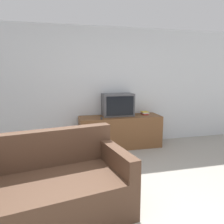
{
  "coord_description": "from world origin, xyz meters",
  "views": [
    {
      "loc": [
        -0.7,
        -1.75,
        1.62
      ],
      "look_at": [
        0.31,
        2.34,
        0.86
      ],
      "focal_mm": 35.0,
      "sensor_mm": 36.0,
      "label": 1
    }
  ],
  "objects_px": {
    "tv_stand": "(120,132)",
    "remote_on_stand": "(101,118)",
    "television": "(118,105)",
    "book_stack": "(145,113)",
    "couch": "(49,191)"
  },
  "relations": [
    {
      "from": "television",
      "to": "couch",
      "type": "relative_size",
      "value": 0.35
    },
    {
      "from": "book_stack",
      "to": "tv_stand",
      "type": "bearing_deg",
      "value": -172.7
    },
    {
      "from": "television",
      "to": "couch",
      "type": "distance_m",
      "value": 2.66
    },
    {
      "from": "television",
      "to": "book_stack",
      "type": "distance_m",
      "value": 0.67
    },
    {
      "from": "couch",
      "to": "remote_on_stand",
      "type": "xyz_separation_m",
      "value": [
        0.98,
        1.92,
        0.4
      ]
    },
    {
      "from": "television",
      "to": "remote_on_stand",
      "type": "xyz_separation_m",
      "value": [
        -0.42,
        -0.26,
        -0.23
      ]
    },
    {
      "from": "television",
      "to": "book_stack",
      "type": "relative_size",
      "value": 3.41
    },
    {
      "from": "tv_stand",
      "to": "television",
      "type": "bearing_deg",
      "value": 112.71
    },
    {
      "from": "book_stack",
      "to": "remote_on_stand",
      "type": "distance_m",
      "value": 1.08
    },
    {
      "from": "tv_stand",
      "to": "book_stack",
      "type": "bearing_deg",
      "value": 7.3
    },
    {
      "from": "tv_stand",
      "to": "television",
      "type": "distance_m",
      "value": 0.6
    },
    {
      "from": "television",
      "to": "remote_on_stand",
      "type": "relative_size",
      "value": 4.09
    },
    {
      "from": "couch",
      "to": "remote_on_stand",
      "type": "distance_m",
      "value": 2.19
    },
    {
      "from": "tv_stand",
      "to": "remote_on_stand",
      "type": "bearing_deg",
      "value": -158.99
    },
    {
      "from": "couch",
      "to": "remote_on_stand",
      "type": "bearing_deg",
      "value": 52.07
    }
  ]
}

